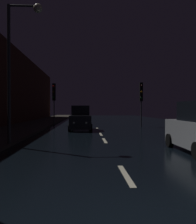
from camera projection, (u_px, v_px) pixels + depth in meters
ground at (95, 125)px, 28.18m from camera, size 26.20×84.00×0.02m
sidewalk_left at (34, 124)px, 27.83m from camera, size 4.40×84.00×0.15m
building_facade_left at (0, 82)px, 24.15m from camera, size 0.80×63.00×8.98m
lane_centerline at (103, 138)px, 15.27m from camera, size 0.16×18.15×0.01m
traffic_light_far_right at (141, 95)px, 25.01m from camera, size 0.32×0.47×4.53m
traffic_light_far_left at (54, 95)px, 27.27m from camera, size 0.35×0.48×4.67m
streetlamp_overhead at (19, 51)px, 11.85m from camera, size 1.70×0.44×6.93m
car_approaching_headlights at (81, 119)px, 21.06m from camera, size 1.94×4.19×2.11m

